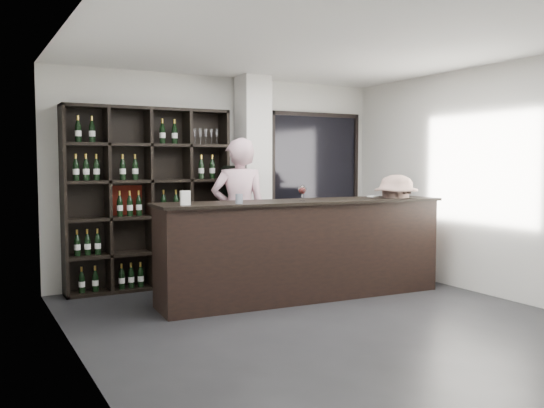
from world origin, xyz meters
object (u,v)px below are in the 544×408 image
wine_shelf (149,199)px  taster_black (227,224)px  customer (396,232)px  taster_pink (239,215)px  tasting_counter (303,249)px

wine_shelf → taster_black: wine_shelf is taller
wine_shelf → customer: size_ratio=1.58×
taster_black → taster_pink: bearing=78.5°
taster_pink → tasting_counter: bearing=139.5°
wine_shelf → taster_pink: (1.00, -0.67, -0.20)m
tasting_counter → customer: size_ratio=2.43×
tasting_counter → taster_pink: taster_pink is taller
tasting_counter → customer: (1.34, -0.15, 0.15)m
taster_pink → taster_black: size_ratio=1.22×
wine_shelf → tasting_counter: size_ratio=0.65×
taster_pink → taster_black: taster_pink is taller
customer → wine_shelf: bearing=139.4°
tasting_counter → taster_black: 1.39m
wine_shelf → customer: 3.30m
wine_shelf → tasting_counter: 2.18m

